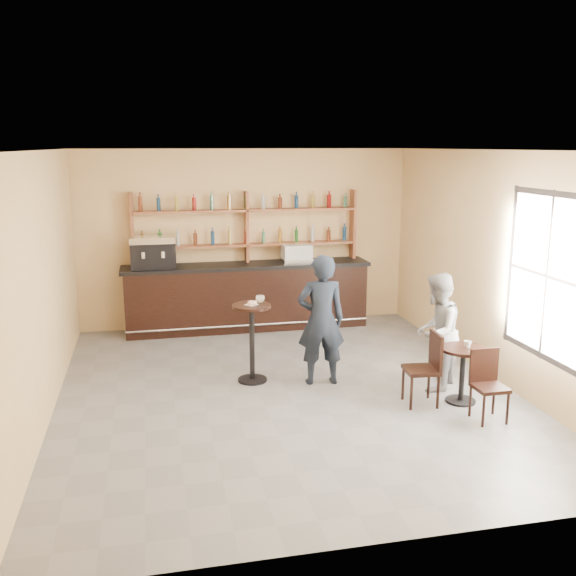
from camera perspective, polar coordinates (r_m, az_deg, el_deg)
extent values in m
plane|color=slate|center=(8.81, -0.16, -9.15)|extent=(7.00, 7.00, 0.00)
plane|color=white|center=(8.18, -0.17, 12.16)|extent=(7.00, 7.00, 0.00)
plane|color=#E8C084|center=(11.74, -3.79, 4.44)|extent=(7.00, 0.00, 7.00)
plane|color=#E8C084|center=(5.09, 8.24, -6.60)|extent=(7.00, 0.00, 7.00)
plane|color=#E8C084|center=(8.26, -20.95, 0.15)|extent=(0.00, 7.00, 7.00)
plane|color=#E8C084|center=(9.43, 17.95, 1.83)|extent=(0.00, 7.00, 7.00)
plane|color=white|center=(8.42, 22.03, 0.97)|extent=(0.00, 2.00, 2.00)
cube|color=white|center=(8.85, -3.26, -1.48)|extent=(0.21, 0.21, 0.00)
torus|color=#D8854F|center=(8.84, -3.19, -1.33)|extent=(0.16, 0.16, 0.05)
imported|color=white|center=(8.96, -2.49, -0.99)|extent=(0.13, 0.13, 0.10)
imported|color=black|center=(8.83, 2.95, -2.85)|extent=(0.70, 0.48, 1.83)
imported|color=white|center=(8.52, 15.68, -4.84)|extent=(0.10, 0.10, 0.09)
imported|color=gray|center=(8.89, 13.06, -3.81)|extent=(0.97, 0.99, 1.60)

